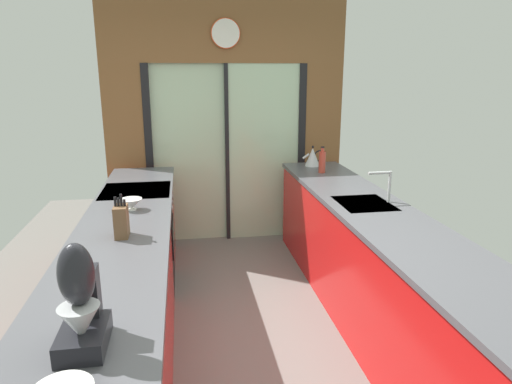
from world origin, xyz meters
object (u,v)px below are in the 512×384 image
Objects in this scene: mixing_bowl_far at (131,204)px; kettle at (313,157)px; knife_block at (121,221)px; stand_mixer at (81,308)px; soap_bottle at (322,161)px; oven_range at (140,240)px.

kettle is (1.78, 1.34, 0.05)m from mixing_bowl_far.
stand_mixer reaches higher than knife_block.
mixing_bowl_far is 0.39× the size of stand_mixer.
knife_block is at bearing -138.61° from soap_bottle.
knife_block is at bearing 90.00° from stand_mixer.
mixing_bowl_far is 2.04m from soap_bottle.
knife_block is 1.09× the size of kettle.
stand_mixer is 1.57× the size of soap_bottle.
oven_range is at bearing -157.24° from kettle.
knife_block reaches higher than mixing_bowl_far.
kettle is at bearing 37.00° from mixing_bowl_far.
soap_bottle is (1.78, 1.57, 0.01)m from knife_block.
mixing_bowl_far is 0.61× the size of soap_bottle.
soap_bottle is (1.78, 1.00, 0.07)m from mixing_bowl_far.
oven_range is 3.34× the size of knife_block.
oven_range is at bearing 90.91° from knife_block.
soap_bottle reaches higher than mixing_bowl_far.
soap_bottle reaches higher than kettle.
mixing_bowl_far is at bearing 90.00° from stand_mixer.
knife_block is 0.66× the size of stand_mixer.
soap_bottle is at bearing 41.39° from knife_block.
kettle reaches higher than oven_range.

